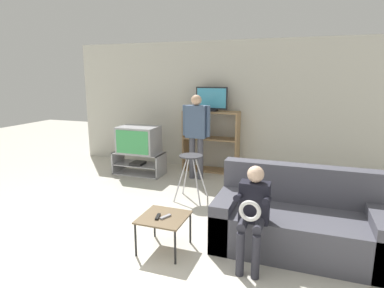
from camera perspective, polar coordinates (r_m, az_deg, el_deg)
The scene contains 13 objects.
ground_plane at distance 3.41m, azimuth -15.90°, elevation -22.76°, with size 18.00×18.00×0.00m, color beige.
wall_back at distance 6.62m, azimuth 4.57°, elevation 6.67°, with size 6.40×0.06×2.60m.
tv_stand at distance 6.46m, azimuth -9.38°, elevation -3.40°, with size 0.99×0.46×0.43m.
television_main at distance 6.33m, azimuth -9.44°, elevation 0.75°, with size 0.76×0.54×0.52m.
media_shelf at distance 6.50m, azimuth 3.36°, elevation 0.58°, with size 1.12×0.37×1.23m.
television_flat at distance 6.39m, azimuth 3.50°, elevation 7.87°, with size 0.64×0.20×0.47m.
folding_stool at distance 4.97m, azimuth -0.17°, elevation -3.54°, with size 0.45×0.40×0.72m.
snack_table at distance 3.66m, azimuth -5.05°, elevation -13.28°, with size 0.51×0.51×0.39m.
remote_control_black at distance 3.62m, azimuth -6.10°, elevation -12.73°, with size 0.04×0.14×0.02m, color black.
remote_control_white at distance 3.61m, azimuth -4.73°, elevation -12.77°, with size 0.04×0.14×0.02m, color gray.
couch at distance 3.89m, azimuth 18.24°, elevation -13.14°, with size 1.81×0.88×0.90m.
person_standing_adult at distance 5.92m, azimuth 0.76°, elevation 2.71°, with size 0.53×0.20×1.58m.
person_seated_child at distance 3.33m, azimuth 10.81°, elevation -11.22°, with size 0.33×0.43×1.04m.
Camera 1 is at (1.71, -2.24, 1.92)m, focal length 30.00 mm.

